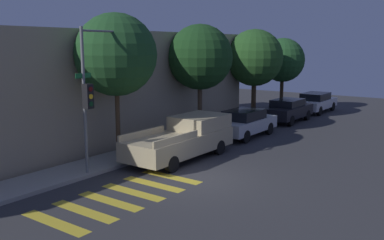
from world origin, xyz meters
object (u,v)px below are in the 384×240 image
(sedan_far_end, at_px, (316,102))
(tree_near_corner, at_px, (116,55))
(sedan_near_corner, at_px, (245,123))
(sedan_middle, at_px, (288,110))
(tree_far_end, at_px, (255,58))
(pickup_truck, at_px, (184,138))
(traffic_light_pole, at_px, (95,81))
(tree_behind_truck, at_px, (283,60))
(tree_midblock, at_px, (200,57))

(sedan_far_end, bearing_deg, tree_near_corner, 172.47)
(sedan_near_corner, distance_m, sedan_middle, 5.66)
(sedan_middle, xyz_separation_m, tree_far_end, (-0.28, 2.34, 3.27))
(pickup_truck, relative_size, sedan_near_corner, 1.28)
(traffic_light_pole, height_order, sedan_near_corner, traffic_light_pole)
(tree_near_corner, distance_m, tree_far_end, 12.45)
(sedan_middle, bearing_deg, sedan_near_corner, 180.00)
(traffic_light_pole, height_order, tree_behind_truck, traffic_light_pole)
(pickup_truck, height_order, sedan_near_corner, pickup_truck)
(sedan_far_end, height_order, tree_behind_truck, tree_behind_truck)
(traffic_light_pole, relative_size, tree_near_corner, 0.89)
(sedan_middle, distance_m, tree_near_corner, 13.46)
(traffic_light_pole, relative_size, sedan_near_corner, 1.29)
(sedan_middle, bearing_deg, traffic_light_pole, 175.12)
(traffic_light_pole, relative_size, tree_midblock, 0.92)
(tree_far_end, bearing_deg, pickup_truck, -167.72)
(traffic_light_pole, bearing_deg, tree_midblock, 7.30)
(tree_near_corner, distance_m, tree_behind_truck, 16.88)
(tree_near_corner, height_order, tree_far_end, tree_near_corner)
(pickup_truck, relative_size, tree_midblock, 0.92)
(traffic_light_pole, bearing_deg, tree_far_end, 4.19)
(sedan_middle, height_order, tree_near_corner, tree_near_corner)
(sedan_far_end, relative_size, tree_behind_truck, 0.83)
(tree_far_end, height_order, tree_behind_truck, tree_far_end)
(traffic_light_pole, relative_size, tree_far_end, 0.94)
(sedan_far_end, xyz_separation_m, tree_far_end, (-5.26, 2.34, 3.29))
(sedan_middle, height_order, tree_behind_truck, tree_behind_truck)
(sedan_near_corner, distance_m, sedan_far_end, 10.64)
(traffic_light_pole, xyz_separation_m, sedan_far_end, (19.86, -1.27, -2.81))
(traffic_light_pole, xyz_separation_m, sedan_middle, (14.88, -1.27, -2.78))
(pickup_truck, bearing_deg, tree_behind_truck, 8.77)
(sedan_far_end, xyz_separation_m, tree_behind_truck, (-0.84, 2.34, 3.02))
(sedan_middle, bearing_deg, pickup_truck, -180.00)
(tree_far_end, bearing_deg, tree_near_corner, 180.00)
(sedan_near_corner, height_order, sedan_middle, sedan_near_corner)
(traffic_light_pole, relative_size, sedan_far_end, 1.24)
(sedan_middle, bearing_deg, sedan_far_end, 0.00)
(tree_near_corner, bearing_deg, sedan_far_end, -7.53)
(sedan_near_corner, relative_size, sedan_middle, 1.01)
(tree_near_corner, bearing_deg, traffic_light_pole, -153.55)
(traffic_light_pole, distance_m, sedan_near_corner, 9.72)
(tree_far_end, bearing_deg, sedan_near_corner, -156.47)
(traffic_light_pole, bearing_deg, sedan_middle, -4.88)
(sedan_far_end, bearing_deg, tree_far_end, 156.02)
(tree_midblock, height_order, tree_far_end, tree_midblock)
(sedan_near_corner, xyz_separation_m, tree_far_end, (5.38, 2.34, 3.27))
(sedan_near_corner, height_order, tree_midblock, tree_midblock)
(sedan_far_end, xyz_separation_m, tree_midblock, (-11.51, 2.34, 3.47))
(pickup_truck, relative_size, tree_behind_truck, 1.02)
(pickup_truck, height_order, tree_near_corner, tree_near_corner)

